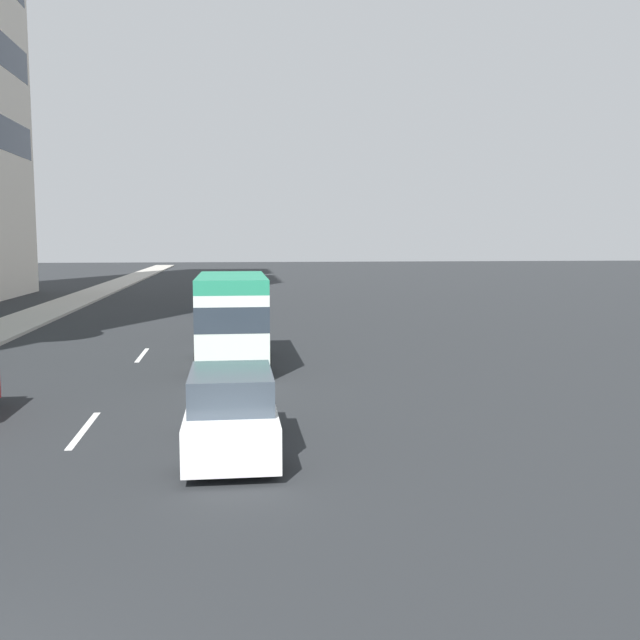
% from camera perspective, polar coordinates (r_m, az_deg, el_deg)
% --- Properties ---
extents(ground_plane, '(198.00, 198.00, 0.00)m').
position_cam_1_polar(ground_plane, '(37.67, -12.08, -0.25)').
color(ground_plane, '#26282B').
extents(sidewalk_right, '(162.00, 2.94, 0.15)m').
position_cam_1_polar(sidewalk_right, '(39.05, -23.08, -0.28)').
color(sidewalk_right, '#B2ADA3').
rests_on(sidewalk_right, ground_plane).
extents(lane_stripe_mid, '(3.20, 0.16, 0.01)m').
position_cam_1_polar(lane_stripe_mid, '(17.26, -18.28, -8.30)').
color(lane_stripe_mid, silver).
rests_on(lane_stripe_mid, ground_plane).
extents(lane_stripe_far, '(3.20, 0.16, 0.01)m').
position_cam_1_polar(lane_stripe_far, '(27.51, -13.98, -2.73)').
color(lane_stripe_far, silver).
rests_on(lane_stripe_far, ground_plane).
extents(car_lead, '(4.48, 1.84, 1.70)m').
position_cam_1_polar(car_lead, '(14.72, -7.07, -7.37)').
color(car_lead, white).
rests_on(car_lead, ground_plane).
extents(car_second, '(4.40, 1.83, 1.70)m').
position_cam_1_polar(car_second, '(42.68, -7.40, 1.69)').
color(car_second, '#1E478C').
rests_on(car_second, ground_plane).
extents(minibus_third, '(6.25, 2.41, 3.09)m').
position_cam_1_polar(minibus_third, '(24.63, -7.02, 0.31)').
color(minibus_third, silver).
rests_on(minibus_third, ground_plane).
extents(car_sixth, '(4.69, 1.81, 1.61)m').
position_cam_1_polar(car_sixth, '(31.90, -7.23, 0.03)').
color(car_sixth, silver).
rests_on(car_sixth, ground_plane).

